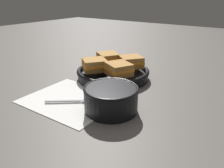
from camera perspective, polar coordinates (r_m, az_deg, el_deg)
The scene contains 9 objects.
ground_plane at distance 0.73m, azimuth -3.04°, elevation -4.32°, with size 4.00×4.00×0.00m, color #56514C.
napkin at distance 0.74m, azimuth -10.50°, elevation -3.81°, with size 0.30×0.25×0.00m.
soup_bowl at distance 0.65m, azimuth -0.26°, elevation -3.49°, with size 0.16×0.16×0.08m.
spoon at distance 0.71m, azimuth -7.76°, elevation -4.27°, with size 0.15×0.12×0.01m.
skillet at distance 0.91m, azimuth 0.28°, elevation 2.80°, with size 0.30×0.30×0.04m.
sandwich_near_left at distance 0.88m, azimuth -4.57°, elevation 5.02°, with size 0.12×0.12×0.05m.
sandwich_near_right at distance 0.82m, azimuth 1.76°, elevation 3.93°, with size 0.12×0.12×0.05m.
sandwich_far_left at distance 0.92m, azimuth 4.94°, elevation 5.80°, with size 0.12×0.12×0.05m.
sandwich_far_right at distance 0.96m, azimuth -0.98°, elevation 6.73°, with size 0.12×0.12×0.05m.
Camera 1 is at (0.40, -0.51, 0.33)m, focal length 35.00 mm.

